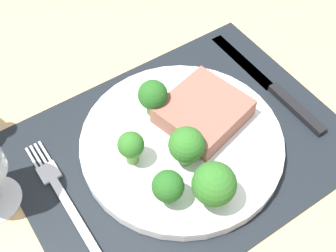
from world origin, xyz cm
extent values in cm
cube|color=tan|center=(0.00, 0.00, -1.50)|extent=(140.00, 110.00, 3.00)
cube|color=black|center=(0.00, 0.00, 0.15)|extent=(41.42, 31.12, 0.30)
cylinder|color=white|center=(0.00, 0.00, 1.10)|extent=(25.94, 25.94, 1.60)
cube|color=#8C5647|center=(4.20, 1.25, 3.27)|extent=(12.09, 11.52, 2.74)
cylinder|color=#5B8942|center=(-6.80, 0.79, 2.88)|extent=(1.56, 1.56, 1.96)
sphere|color=#2D6B23|center=(-6.80, 0.79, 5.22)|extent=(3.21, 3.21, 3.21)
cylinder|color=#5B8942|center=(-0.55, 5.77, 2.77)|extent=(1.82, 1.82, 1.75)
sphere|color=#235B1E|center=(-0.55, 5.77, 5.29)|extent=(3.87, 3.87, 3.87)
cylinder|color=#5B8942|center=(-1.44, -2.88, 2.67)|extent=(1.64, 1.64, 1.54)
sphere|color=#2D6B23|center=(-1.44, -2.88, 5.29)|extent=(4.36, 4.36, 4.36)
cylinder|color=#6B994C|center=(-6.21, -6.07, 2.68)|extent=(1.25, 1.25, 1.56)
sphere|color=#235B1E|center=(-6.21, -6.07, 5.02)|extent=(3.68, 3.68, 3.68)
cylinder|color=#5B8942|center=(-2.08, -8.92, 2.70)|extent=(1.57, 1.57, 1.60)
sphere|color=#2D6B23|center=(-2.08, -8.92, 5.63)|extent=(5.01, 5.01, 5.01)
cube|color=silver|center=(-15.98, -2.00, 0.55)|extent=(1.00, 13.00, 0.50)
cube|color=silver|center=(-15.98, 5.80, 0.55)|extent=(2.40, 2.60, 0.40)
cube|color=silver|center=(-16.88, 8.90, 0.55)|extent=(0.30, 3.60, 0.35)
cube|color=silver|center=(-16.28, 8.90, 0.55)|extent=(0.30, 3.60, 0.35)
cube|color=silver|center=(-15.68, 8.90, 0.55)|extent=(0.30, 3.60, 0.35)
cube|color=silver|center=(-15.08, 8.90, 0.55)|extent=(0.30, 3.60, 0.35)
cube|color=black|center=(16.52, -3.90, 0.70)|extent=(1.40, 10.00, 0.80)
cube|color=silver|center=(16.52, 7.60, 0.45)|extent=(1.80, 13.00, 0.30)
camera|label=1|loc=(-19.49, -25.81, 47.97)|focal=47.50mm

